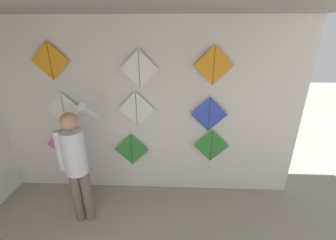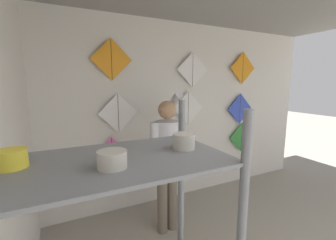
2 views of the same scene
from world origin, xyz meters
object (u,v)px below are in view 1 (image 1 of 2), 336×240
object	(u,v)px
kite_0	(64,144)
kite_2	(211,148)
kite_4	(136,109)
kite_7	(139,69)
kite_1	(132,150)
kite_3	(64,109)
kite_6	(50,61)
kite_8	(214,66)
shopkeeper	(76,160)
kite_5	(209,114)

from	to	relation	value
kite_0	kite_2	size ratio (longest dim) A/B	0.73
kite_4	kite_7	distance (m)	0.61
kite_1	kite_7	size ratio (longest dim) A/B	1.00
kite_7	kite_0	bearing A→B (deg)	180.00
kite_3	kite_6	xyz separation A→B (m)	(-0.06, 0.00, 0.72)
kite_7	kite_8	size ratio (longest dim) A/B	1.00
shopkeeper	kite_0	distance (m)	0.88
shopkeeper	kite_7	bearing A→B (deg)	34.39
kite_0	kite_6	size ratio (longest dim) A/B	1.00
kite_1	kite_4	world-z (taller)	kite_4
shopkeeper	kite_8	bearing A→B (deg)	13.81
kite_0	kite_1	size ratio (longest dim) A/B	1.00
kite_2	shopkeeper	bearing A→B (deg)	-160.11
kite_3	kite_4	world-z (taller)	kite_4
kite_7	kite_1	bearing A→B (deg)	180.00
kite_0	kite_3	size ratio (longest dim) A/B	1.00
kite_4	shopkeeper	bearing A→B (deg)	-136.16
kite_0	kite_2	xyz separation A→B (m)	(2.42, -0.00, -0.02)
kite_1	kite_2	world-z (taller)	kite_2
shopkeeper	kite_5	size ratio (longest dim) A/B	3.23
kite_5	kite_7	size ratio (longest dim) A/B	1.00
shopkeeper	kite_4	bearing A→B (deg)	37.15
kite_4	kite_7	size ratio (longest dim) A/B	1.00
kite_4	kite_6	distance (m)	1.39
kite_5	kite_6	size ratio (longest dim) A/B	1.00
shopkeeper	kite_6	xyz separation A→B (m)	(-0.48, 0.68, 1.18)
kite_6	kite_8	world-z (taller)	kite_6
kite_3	kite_5	world-z (taller)	kite_3
kite_0	kite_6	bearing A→B (deg)	0.00
kite_7	kite_8	world-z (taller)	kite_8
kite_2	kite_4	bearing A→B (deg)	179.95
kite_0	kite_3	xyz separation A→B (m)	(0.11, 0.00, 0.61)
kite_0	kite_1	world-z (taller)	kite_0
kite_5	kite_6	xyz separation A→B (m)	(-2.30, 0.00, 0.77)
kite_2	kite_7	bearing A→B (deg)	179.95
kite_3	kite_4	distance (m)	1.13
kite_3	kite_4	bearing A→B (deg)	0.00
kite_1	shopkeeper	bearing A→B (deg)	-130.97
kite_0	kite_5	xyz separation A→B (m)	(2.34, 0.00, 0.56)
kite_5	kite_6	world-z (taller)	kite_6
kite_5	kite_4	bearing A→B (deg)	180.00
kite_5	kite_1	bearing A→B (deg)	180.00
kite_8	kite_5	bearing A→B (deg)	180.00
kite_4	kite_6	world-z (taller)	kite_6
kite_5	kite_8	world-z (taller)	kite_8
kite_2	kite_7	world-z (taller)	kite_7
kite_1	kite_7	distance (m)	1.32
kite_4	kite_8	world-z (taller)	kite_8
kite_1	kite_6	distance (m)	1.78
shopkeeper	kite_2	bearing A→B (deg)	13.20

